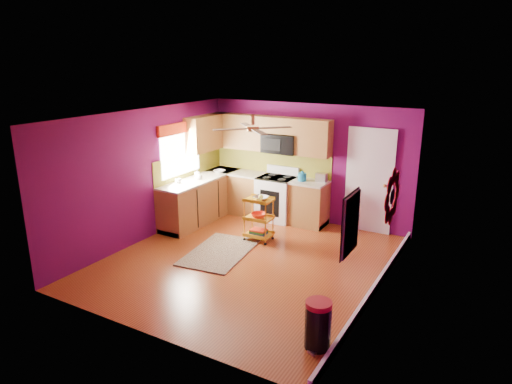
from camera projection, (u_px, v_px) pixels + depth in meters
The scene contains 18 objects.
ground at pixel (247, 261), 7.91m from camera, with size 5.00×5.00×0.00m, color maroon.
room_envelope at pixel (248, 170), 7.43m from camera, with size 4.54×5.04×2.52m.
lower_cabinets at pixel (237, 199), 9.94m from camera, with size 2.81×2.31×0.94m.
electric_range at pixel (277, 198), 9.84m from camera, with size 0.76×0.66×1.13m.
upper_cabinetry at pixel (249, 135), 9.80m from camera, with size 2.80×2.30×1.26m.
left_window at pixel (180, 142), 9.35m from camera, with size 0.08×1.35×1.08m.
panel_door at pixel (369, 182), 9.03m from camera, with size 0.95×0.11×2.15m.
right_wall_art at pixel (376, 208), 6.16m from camera, with size 0.04×2.74×1.04m.
ceiling_fan at pixel (253, 128), 7.43m from camera, with size 1.01×1.01×0.26m.
shag_rug at pixel (220, 252), 8.25m from camera, with size 0.97×1.59×0.02m, color black.
rolling_cart at pixel (259, 217), 8.68m from camera, with size 0.52×0.39×0.93m.
trash_can at pixel (318, 325), 5.48m from camera, with size 0.41×0.41×0.61m.
teal_kettle at pixel (302, 177), 9.42m from camera, with size 0.18×0.18×0.21m.
toaster at pixel (321, 177), 9.35m from camera, with size 0.22×0.15×0.18m, color beige.
soap_bottle_a at pixel (197, 173), 9.65m from camera, with size 0.09×0.09×0.19m, color #EA3F72.
soap_bottle_b at pixel (199, 176), 9.53m from camera, with size 0.12×0.12×0.15m, color white.
counter_dish at pixel (219, 171), 10.10m from camera, with size 0.24×0.24×0.06m, color white.
counter_cup at pixel (178, 181), 9.25m from camera, with size 0.12×0.12×0.10m, color white.
Camera 1 is at (3.72, -6.22, 3.39)m, focal length 32.00 mm.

